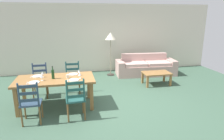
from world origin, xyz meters
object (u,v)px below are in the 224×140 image
at_px(wine_glass_near_left, 42,76).
at_px(couch, 145,67).
at_px(coffee_cup_primary, 68,76).
at_px(coffee_table, 157,74).
at_px(standing_lamp, 111,39).
at_px(dining_chair_near_right, 76,99).
at_px(dining_table, 55,82).
at_px(dining_chair_near_left, 31,103).
at_px(dining_chair_far_right, 73,78).
at_px(wine_bottle, 53,74).
at_px(wine_glass_far_right, 79,71).
at_px(dining_chair_far_left, 40,80).
at_px(wine_glass_far_left, 42,73).
at_px(wine_glass_near_right, 80,74).

distance_m(wine_glass_near_left, couch, 4.31).
xyz_separation_m(coffee_cup_primary, couch, (2.94, 2.32, -0.50)).
height_order(coffee_table, standing_lamp, standing_lamp).
relative_size(dining_chair_near_right, coffee_cup_primary, 10.67).
xyz_separation_m(dining_table, dining_chair_near_right, (0.46, -0.74, -0.19)).
bearing_deg(dining_table, dining_chair_near_left, -122.12).
height_order(dining_chair_far_right, couch, dining_chair_far_right).
xyz_separation_m(wine_bottle, wine_glass_far_right, (0.63, 0.15, -0.01)).
relative_size(dining_chair_far_left, couch, 0.41).
bearing_deg(coffee_table, dining_chair_far_right, -173.97).
bearing_deg(wine_bottle, dining_chair_far_left, 118.90).
xyz_separation_m(dining_table, coffee_cup_primary, (0.31, -0.04, 0.13)).
bearing_deg(dining_chair_near_right, wine_bottle, 125.06).
distance_m(wine_glass_far_left, standing_lamp, 3.23).
xyz_separation_m(dining_chair_far_left, wine_glass_near_right, (1.08, -0.91, 0.38)).
distance_m(couch, standing_lamp, 1.77).
relative_size(wine_glass_near_right, wine_glass_far_left, 1.00).
bearing_deg(coffee_table, wine_glass_far_left, -165.50).
bearing_deg(standing_lamp, coffee_cup_primary, -122.37).
bearing_deg(wine_glass_far_right, coffee_cup_primary, -148.23).
relative_size(dining_chair_near_right, wine_glass_near_left, 5.96).
xyz_separation_m(wine_glass_near_left, wine_glass_far_right, (0.88, 0.25, 0.00)).
xyz_separation_m(wine_bottle, coffee_cup_primary, (0.35, -0.03, -0.07)).
relative_size(wine_bottle, wine_glass_far_right, 1.96).
xyz_separation_m(dining_chair_near_left, dining_chair_far_right, (0.90, 1.52, 0.00)).
relative_size(wine_glass_near_left, coffee_cup_primary, 1.79).
xyz_separation_m(dining_chair_near_left, wine_glass_far_left, (0.16, 0.91, 0.38)).
bearing_deg(dining_chair_far_right, coffee_cup_primary, -98.78).
relative_size(wine_glass_near_right, couch, 0.07).
height_order(dining_table, dining_chair_near_left, dining_chair_near_left).
height_order(wine_glass_near_left, standing_lamp, standing_lamp).
height_order(dining_chair_near_left, coffee_cup_primary, dining_chair_near_left).
bearing_deg(dining_chair_near_left, wine_glass_far_left, 79.97).
height_order(wine_glass_far_left, couch, wine_glass_far_left).
xyz_separation_m(wine_bottle, standing_lamp, (1.93, 2.47, 0.54)).
bearing_deg(standing_lamp, dining_chair_far_right, -130.82).
bearing_deg(wine_glass_near_left, coffee_cup_primary, 7.28).
height_order(dining_chair_far_right, standing_lamp, standing_lamp).
bearing_deg(wine_glass_near_right, couch, 42.28).
xyz_separation_m(wine_glass_near_right, coffee_cup_primary, (-0.30, 0.09, -0.07)).
relative_size(wine_bottle, couch, 0.14).
height_order(dining_chair_far_left, wine_glass_near_right, dining_chair_far_left).
bearing_deg(dining_chair_far_right, dining_chair_far_left, 179.31).
relative_size(dining_chair_far_right, wine_glass_far_left, 5.96).
xyz_separation_m(wine_glass_far_left, standing_lamp, (2.20, 2.30, 0.55)).
distance_m(wine_bottle, wine_glass_far_left, 0.32).
relative_size(dining_chair_near_left, dining_chair_near_right, 1.00).
distance_m(wine_glass_near_left, wine_glass_far_left, 0.28).
height_order(wine_glass_far_left, wine_glass_far_right, same).
relative_size(dining_chair_near_right, wine_glass_far_right, 5.96).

